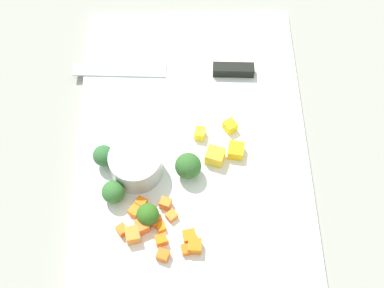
% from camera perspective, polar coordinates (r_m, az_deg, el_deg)
% --- Properties ---
extents(ground_plane, '(4.00, 4.00, 0.00)m').
position_cam_1_polar(ground_plane, '(0.80, 0.00, -0.80)').
color(ground_plane, gray).
extents(cutting_board, '(0.52, 0.33, 0.01)m').
position_cam_1_polar(cutting_board, '(0.80, 0.00, -0.58)').
color(cutting_board, white).
rests_on(cutting_board, ground_plane).
extents(prep_bowl, '(0.07, 0.07, 0.04)m').
position_cam_1_polar(prep_bowl, '(0.76, -5.72, -2.04)').
color(prep_bowl, '#B7BABA').
rests_on(prep_bowl, cutting_board).
extents(chef_knife, '(0.03, 0.28, 0.02)m').
position_cam_1_polar(chef_knife, '(0.87, -0.01, 7.52)').
color(chef_knife, silver).
rests_on(chef_knife, cutting_board).
extents(carrot_dice_0, '(0.01, 0.01, 0.01)m').
position_cam_1_polar(carrot_dice_0, '(0.72, -0.64, -10.66)').
color(carrot_dice_0, orange).
rests_on(carrot_dice_0, cutting_board).
extents(carrot_dice_1, '(0.02, 0.01, 0.01)m').
position_cam_1_polar(carrot_dice_1, '(0.74, -3.16, -8.40)').
color(carrot_dice_1, orange).
rests_on(carrot_dice_1, cutting_board).
extents(carrot_dice_2, '(0.02, 0.02, 0.02)m').
position_cam_1_polar(carrot_dice_2, '(0.74, -5.08, -8.29)').
color(carrot_dice_2, orange).
rests_on(carrot_dice_2, cutting_board).
extents(carrot_dice_3, '(0.02, 0.02, 0.01)m').
position_cam_1_polar(carrot_dice_3, '(0.72, -2.96, -11.20)').
color(carrot_dice_3, orange).
rests_on(carrot_dice_3, cutting_board).
extents(carrot_dice_4, '(0.02, 0.02, 0.01)m').
position_cam_1_polar(carrot_dice_4, '(0.75, -5.18, -5.95)').
color(carrot_dice_4, orange).
rests_on(carrot_dice_4, cutting_board).
extents(carrot_dice_5, '(0.02, 0.02, 0.02)m').
position_cam_1_polar(carrot_dice_5, '(0.72, 0.35, -10.31)').
color(carrot_dice_5, orange).
rests_on(carrot_dice_5, cutting_board).
extents(carrot_dice_6, '(0.02, 0.02, 0.02)m').
position_cam_1_polar(carrot_dice_6, '(0.73, -6.05, -9.15)').
color(carrot_dice_6, orange).
rests_on(carrot_dice_6, cutting_board).
extents(carrot_dice_7, '(0.02, 0.02, 0.01)m').
position_cam_1_polar(carrot_dice_7, '(0.74, -2.08, -7.28)').
color(carrot_dice_7, orange).
rests_on(carrot_dice_7, cutting_board).
extents(carrot_dice_8, '(0.02, 0.02, 0.01)m').
position_cam_1_polar(carrot_dice_8, '(0.75, -2.71, -6.02)').
color(carrot_dice_8, orange).
rests_on(carrot_dice_8, cutting_board).
extents(carrot_dice_9, '(0.02, 0.02, 0.01)m').
position_cam_1_polar(carrot_dice_9, '(0.74, -7.11, -8.65)').
color(carrot_dice_9, orange).
rests_on(carrot_dice_9, cutting_board).
extents(carrot_dice_10, '(0.02, 0.02, 0.01)m').
position_cam_1_polar(carrot_dice_10, '(0.73, -0.26, -9.35)').
color(carrot_dice_10, orange).
rests_on(carrot_dice_10, cutting_board).
extents(carrot_dice_11, '(0.02, 0.02, 0.01)m').
position_cam_1_polar(carrot_dice_11, '(0.74, -3.89, -7.65)').
color(carrot_dice_11, orange).
rests_on(carrot_dice_11, cutting_board).
extents(carrot_dice_12, '(0.02, 0.02, 0.01)m').
position_cam_1_polar(carrot_dice_12, '(0.75, -5.77, -6.73)').
color(carrot_dice_12, orange).
rests_on(carrot_dice_12, cutting_board).
extents(carrot_dice_13, '(0.02, 0.02, 0.01)m').
position_cam_1_polar(carrot_dice_13, '(0.73, -3.15, -9.70)').
color(carrot_dice_13, orange).
rests_on(carrot_dice_13, cutting_board).
extents(pepper_dice_0, '(0.02, 0.02, 0.02)m').
position_cam_1_polar(pepper_dice_0, '(0.81, 3.88, 1.82)').
color(pepper_dice_0, yellow).
rests_on(pepper_dice_0, cutting_board).
extents(pepper_dice_1, '(0.02, 0.02, 0.01)m').
position_cam_1_polar(pepper_dice_1, '(0.80, 0.80, 1.08)').
color(pepper_dice_1, yellow).
rests_on(pepper_dice_1, cutting_board).
extents(pepper_dice_2, '(0.03, 0.03, 0.02)m').
position_cam_1_polar(pepper_dice_2, '(0.78, 2.36, -1.23)').
color(pepper_dice_2, yellow).
rests_on(pepper_dice_2, cutting_board).
extents(pepper_dice_3, '(0.03, 0.03, 0.02)m').
position_cam_1_polar(pepper_dice_3, '(0.79, 4.47, -0.66)').
color(pepper_dice_3, yellow).
rests_on(pepper_dice_3, cutting_board).
extents(broccoli_floret_0, '(0.03, 0.03, 0.04)m').
position_cam_1_polar(broccoli_floret_0, '(0.77, -8.96, -1.20)').
color(broccoli_floret_0, '#84B455').
rests_on(broccoli_floret_0, cutting_board).
extents(broccoli_floret_1, '(0.03, 0.03, 0.03)m').
position_cam_1_polar(broccoli_floret_1, '(0.75, -7.99, -4.86)').
color(broccoli_floret_1, '#8DB657').
rests_on(broccoli_floret_1, cutting_board).
extents(broccoli_floret_2, '(0.04, 0.04, 0.04)m').
position_cam_1_polar(broccoli_floret_2, '(0.76, -0.39, -2.25)').
color(broccoli_floret_2, '#7FBB5C').
rests_on(broccoli_floret_2, cutting_board).
extents(broccoli_floret_3, '(0.03, 0.03, 0.03)m').
position_cam_1_polar(broccoli_floret_3, '(0.73, -4.50, -7.16)').
color(broccoli_floret_3, '#80C167').
rests_on(broccoli_floret_3, cutting_board).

